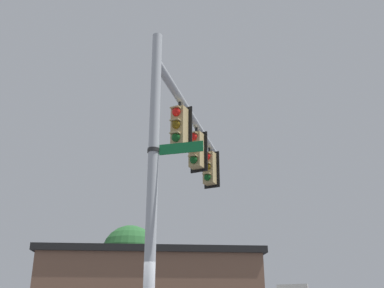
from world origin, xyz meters
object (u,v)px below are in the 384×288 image
at_px(traffic_light_mid_inner, 196,150).
at_px(street_name_sign, 168,149).
at_px(traffic_light_nearest_pole, 179,127).
at_px(traffic_light_mid_outer, 209,168).

relative_size(traffic_light_mid_inner, street_name_sign, 1.13).
distance_m(traffic_light_nearest_pole, street_name_sign, 2.27).
xyz_separation_m(traffic_light_mid_inner, street_name_sign, (-1.06, 3.39, -1.31)).
bearing_deg(traffic_light_mid_outer, street_name_sign, 105.63).
distance_m(traffic_light_nearest_pole, traffic_light_mid_outer, 3.43).
bearing_deg(traffic_light_nearest_pole, traffic_light_mid_inner, -77.92).
xyz_separation_m(traffic_light_nearest_pole, street_name_sign, (-0.70, 1.71, -1.31)).
bearing_deg(traffic_light_mid_outer, traffic_light_nearest_pole, 102.08).
distance_m(traffic_light_mid_inner, street_name_sign, 3.78).
xyz_separation_m(traffic_light_nearest_pole, traffic_light_mid_inner, (0.36, -1.68, 0.00)).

